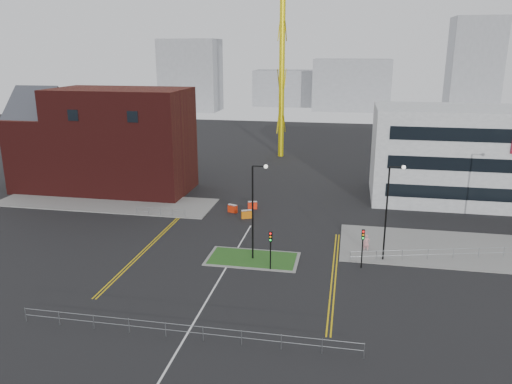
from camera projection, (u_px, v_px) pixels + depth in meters
ground at (209, 297)px, 39.69m from camera, size 200.00×200.00×0.00m
pavement_left at (106, 202)px, 64.04m from camera, size 28.00×8.00×0.12m
pavement_right at (464, 250)px, 48.93m from camera, size 24.00×10.00×0.12m
island_kerb at (253, 259)px, 46.87m from camera, size 8.60×4.60×0.08m
grass_island at (253, 259)px, 46.86m from camera, size 8.00×4.00×0.12m
brick_building at (102, 141)px, 68.36m from camera, size 24.20×10.07×14.24m
office_block at (473, 155)px, 63.54m from camera, size 25.00×12.20×12.00m
streetlamp_island at (255, 204)px, 45.34m from camera, size 1.46×0.36×9.18m
streetlamp_right_near at (389, 205)px, 45.08m from camera, size 1.46×0.36×9.18m
traffic_light_island at (271, 243)px, 43.90m from camera, size 0.28×0.33×3.65m
traffic_light_right at (363, 241)px, 44.35m from camera, size 0.28×0.33×3.65m
railing_front at (184, 329)px, 33.81m from camera, size 24.05×0.05×1.10m
railing_left at (161, 211)px, 58.45m from camera, size 6.05×0.05×1.10m
railing_right at (454, 252)px, 46.64m from camera, size 19.05×5.05×1.10m
centre_line at (215, 286)px, 41.57m from camera, size 0.15×30.00×0.01m
yellow_left_a at (151, 243)px, 50.74m from camera, size 0.12×24.00×0.01m
yellow_left_b at (153, 243)px, 50.69m from camera, size 0.12×24.00×0.01m
yellow_right_a at (332, 275)px, 43.64m from camera, size 0.12×20.00×0.01m
yellow_right_b at (336, 275)px, 43.59m from camera, size 0.12×20.00×0.01m
skyline_a at (191, 75)px, 157.12m from camera, size 18.00×12.00×22.00m
skyline_b at (351, 85)px, 158.41m from camera, size 24.00×12.00×16.00m
skyline_c at (474, 67)px, 145.74m from camera, size 14.00×12.00×28.00m
skyline_d at (298, 88)px, 171.64m from camera, size 30.00×12.00×12.00m
pedestrian at (366, 243)px, 48.39m from camera, size 0.66×0.45×1.76m
barrier_left at (246, 214)px, 58.05m from camera, size 1.25×0.82×1.00m
barrier_mid at (233, 208)px, 60.13m from camera, size 1.23×0.77×0.98m
barrier_right at (252, 205)px, 61.51m from camera, size 1.18×0.63×0.94m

